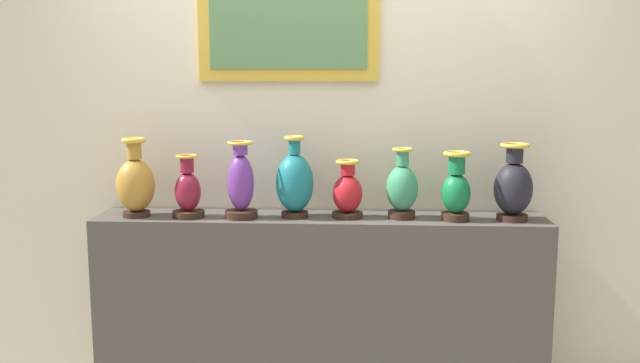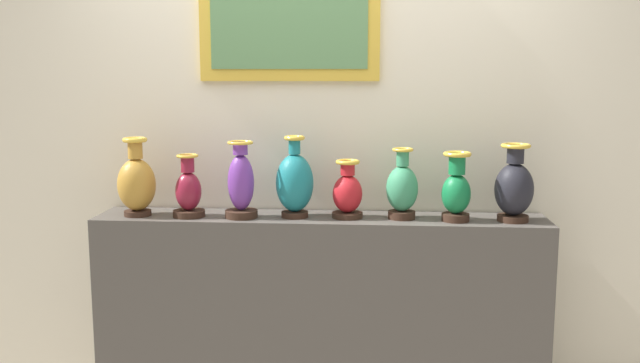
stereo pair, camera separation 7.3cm
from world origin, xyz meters
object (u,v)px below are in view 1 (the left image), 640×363
(vase_violet, at_px, (241,184))
(vase_jade, at_px, (402,189))
(vase_onyx, at_px, (513,187))
(vase_emerald, at_px, (456,190))
(vase_ochre, at_px, (135,184))
(vase_burgundy, at_px, (188,192))
(vase_teal, at_px, (295,183))
(vase_crimson, at_px, (348,193))

(vase_violet, height_order, vase_jade, vase_violet)
(vase_jade, bearing_deg, vase_onyx, -2.14)
(vase_onyx, bearing_deg, vase_emerald, -176.51)
(vase_onyx, bearing_deg, vase_ochre, -179.59)
(vase_burgundy, height_order, vase_violet, vase_violet)
(vase_teal, bearing_deg, vase_emerald, -2.17)
(vase_violet, bearing_deg, vase_burgundy, 179.67)
(vase_burgundy, bearing_deg, vase_onyx, 0.61)
(vase_ochre, relative_size, vase_jade, 1.13)
(vase_onyx, bearing_deg, vase_crimson, 178.65)
(vase_crimson, bearing_deg, vase_ochre, -178.25)
(vase_teal, bearing_deg, vase_burgundy, -176.78)
(vase_crimson, bearing_deg, vase_violet, -175.93)
(vase_burgundy, relative_size, vase_jade, 0.90)
(vase_teal, bearing_deg, vase_crimson, 1.31)
(vase_jade, relative_size, vase_emerald, 1.04)
(vase_violet, height_order, vase_onyx, vase_violet)
(vase_emerald, bearing_deg, vase_ochre, 179.87)
(vase_ochre, distance_m, vase_jade, 1.31)
(vase_emerald, relative_size, vase_onyx, 0.90)
(vase_burgundy, relative_size, vase_violet, 0.82)
(vase_teal, relative_size, vase_emerald, 1.21)
(vase_teal, distance_m, vase_emerald, 0.78)
(vase_emerald, xyz_separation_m, vase_onyx, (0.27, 0.02, 0.01))
(vase_crimson, distance_m, vase_emerald, 0.52)
(vase_jade, height_order, vase_onyx, vase_onyx)
(vase_emerald, bearing_deg, vase_jade, 171.88)
(vase_ochre, distance_m, vase_onyx, 1.84)
(vase_violet, height_order, vase_emerald, vase_violet)
(vase_violet, distance_m, vase_teal, 0.26)
(vase_burgundy, distance_m, vase_crimson, 0.78)
(vase_violet, bearing_deg, vase_teal, 6.79)
(vase_ochre, xyz_separation_m, vase_emerald, (1.56, -0.00, -0.02))
(vase_jade, distance_m, vase_onyx, 0.53)
(vase_teal, height_order, vase_emerald, vase_teal)
(vase_violet, height_order, vase_teal, vase_teal)
(vase_jade, bearing_deg, vase_emerald, -8.12)
(vase_violet, xyz_separation_m, vase_emerald, (1.04, 0.00, -0.02))
(vase_burgundy, relative_size, vase_onyx, 0.83)
(vase_teal, bearing_deg, vase_ochre, -178.10)
(vase_crimson, xyz_separation_m, vase_emerald, (0.52, -0.04, 0.03))
(vase_onyx, bearing_deg, vase_teal, 179.30)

